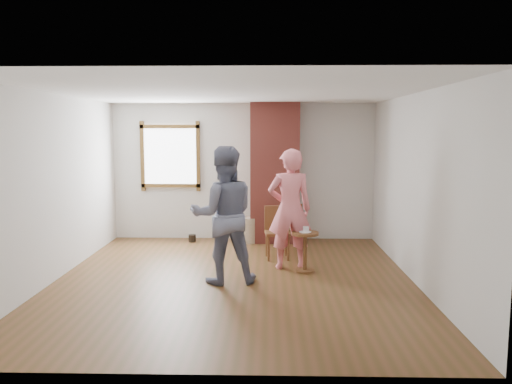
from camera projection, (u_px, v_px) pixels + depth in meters
ground at (234, 280)px, 7.01m from camera, size 5.50×5.50×0.00m
room_shell at (232, 150)px, 7.40m from camera, size 5.04×5.52×2.62m
brick_chimney at (275, 173)px, 9.32m from camera, size 0.90×0.50×2.60m
stoneware_crock at (249, 230)px, 9.36m from camera, size 0.45×0.45×0.47m
dark_pot at (192, 238)px, 9.41m from camera, size 0.17×0.17×0.14m
dining_chair_left at (277, 229)px, 8.21m from camera, size 0.43×0.43×0.85m
dining_chair_right at (293, 225)px, 8.64m from camera, size 0.46×0.46×0.81m
side_table at (305, 245)px, 7.38m from camera, size 0.40×0.40×0.60m
cake_plate at (305, 232)px, 7.35m from camera, size 0.18×0.18×0.01m
cake_slice at (306, 230)px, 7.35m from camera, size 0.08×0.07×0.06m
man at (224, 215)px, 6.81m from camera, size 1.03×0.87×1.88m
person_pink at (290, 209)px, 7.52m from camera, size 0.71×0.51×1.82m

